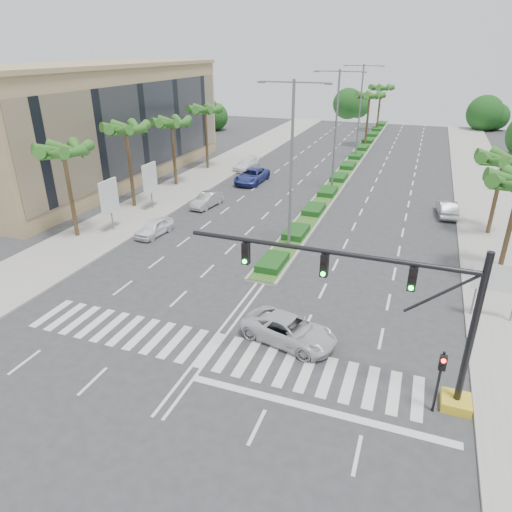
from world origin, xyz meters
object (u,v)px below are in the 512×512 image
Objects in this scene: car_parked_a at (154,227)px; car_right at (447,209)px; car_crossing at (289,330)px; car_parked_b at (207,200)px; car_parked_c at (252,176)px; car_parked_d at (246,164)px.

car_right is (22.26, 13.08, 0.04)m from car_parked_a.
car_crossing is at bearing -30.58° from car_parked_a.
car_parked_b is 0.81× the size of car_crossing.
car_parked_c is 20.86m from car_right.
car_parked_a is 0.69× the size of car_parked_c.
car_parked_d is at bearing -29.10° from car_right.
car_parked_b is (0.85, 7.98, 0.01)m from car_parked_a.
car_parked_d is 0.94× the size of car_crossing.
car_right is (23.16, -9.70, 0.02)m from car_parked_d.
car_parked_d reaches higher than car_parked_b.
car_right is (20.41, -4.34, -0.08)m from car_parked_c.
car_parked_c is 30.53m from car_crossing.
car_right is at bearing 35.63° from car_parked_a.
car_right reaches higher than car_parked_b.
car_right reaches higher than car_crossing.
car_parked_b is at bearing -76.96° from car_parked_d.
car_parked_a is at bearing 68.11° from car_crossing.
car_right is (7.83, 23.48, 0.01)m from car_crossing.
car_crossing is (12.57, -27.82, -0.09)m from car_parked_c.
car_right is at bearing -16.41° from car_parked_d.
car_parked_b is at bearing 50.35° from car_crossing.
car_parked_d is at bearing 97.45° from car_parked_a.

